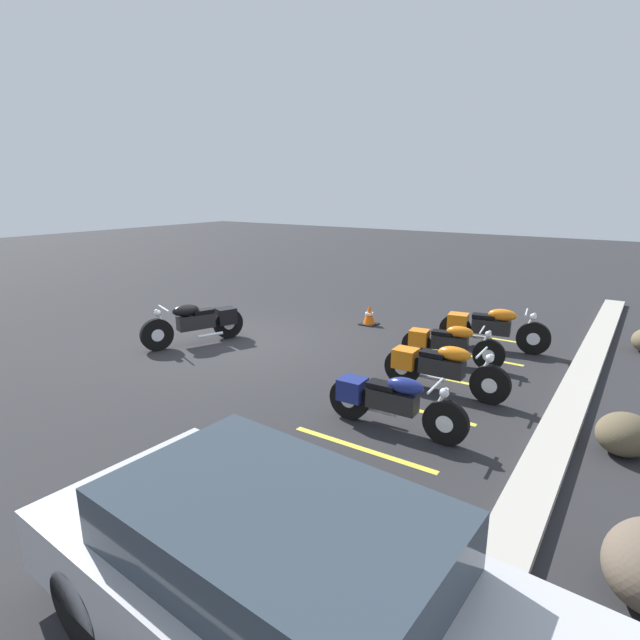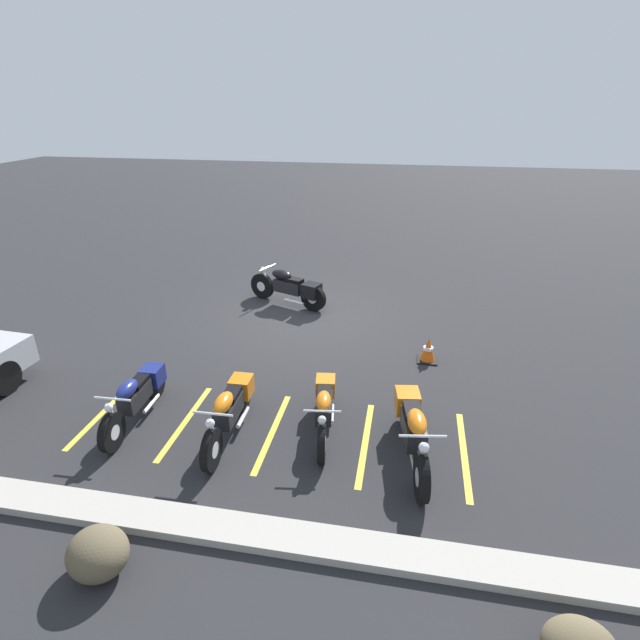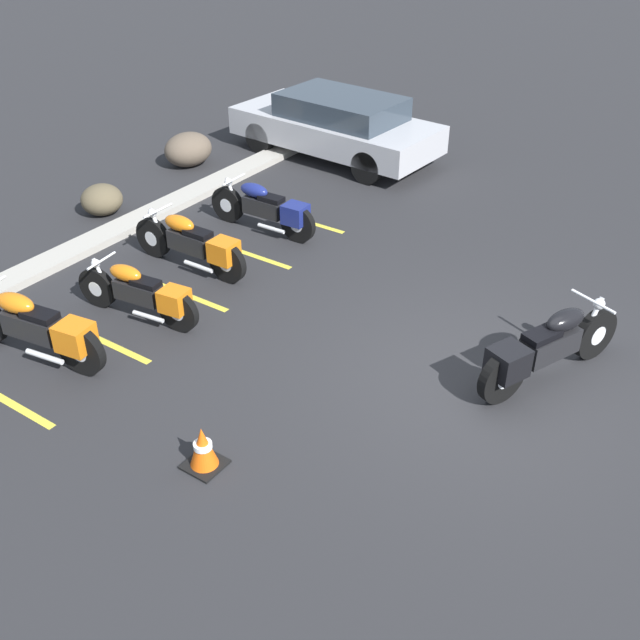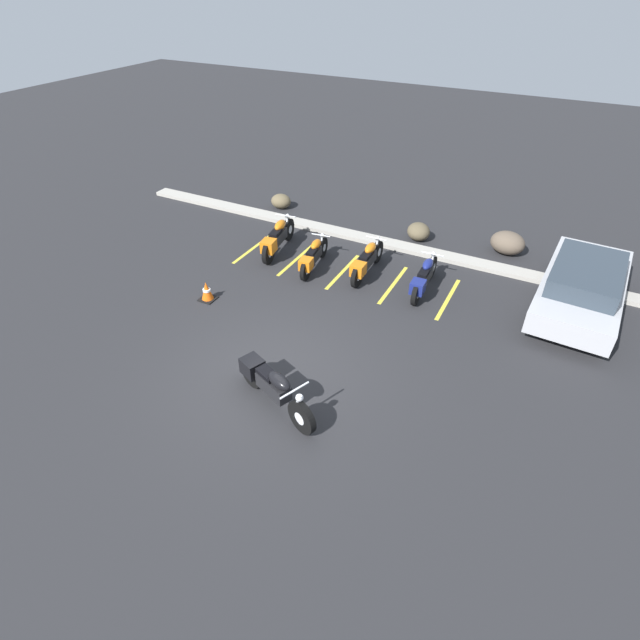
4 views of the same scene
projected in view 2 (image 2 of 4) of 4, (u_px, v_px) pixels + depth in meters
name	position (u px, v px, depth m)	size (l,w,h in m)	color
ground	(302.00, 317.00, 12.24)	(60.00, 60.00, 0.00)	#262628
motorcycle_black_featured	(291.00, 288.00, 12.75)	(2.18, 1.07, 0.91)	black
parked_bike_0	(413.00, 427.00, 7.41)	(0.74, 2.25, 0.89)	black
parked_bike_1	(324.00, 406.00, 8.01)	(0.62, 1.98, 0.78)	black
parked_bike_2	(230.00, 409.00, 7.90)	(0.60, 2.14, 0.84)	black
parked_bike_3	(137.00, 395.00, 8.27)	(0.58, 2.08, 0.82)	black
concrete_curb	(190.00, 523.00, 6.28)	(18.00, 0.50, 0.12)	#A8A399
landscape_rock_1	(98.00, 553.00, 5.61)	(0.73, 0.67, 0.55)	brown
traffic_cone	(428.00, 350.00, 10.14)	(0.40, 0.40, 0.51)	black
stall_line_0	(464.00, 454.00, 7.58)	(0.10, 2.10, 0.00)	gold
stall_line_1	(365.00, 442.00, 7.83)	(0.10, 2.10, 0.00)	gold
stall_line_2	(273.00, 432.00, 8.08)	(0.10, 2.10, 0.00)	gold
stall_line_3	(185.00, 422.00, 8.33)	(0.10, 2.10, 0.00)	gold
stall_line_4	(103.00, 412.00, 8.58)	(0.10, 2.10, 0.00)	gold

